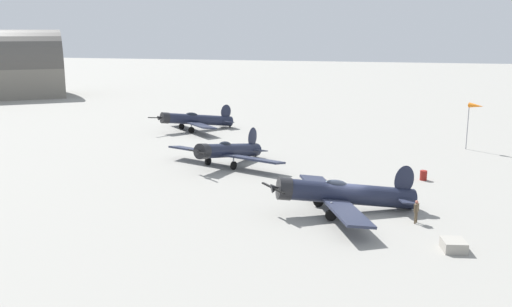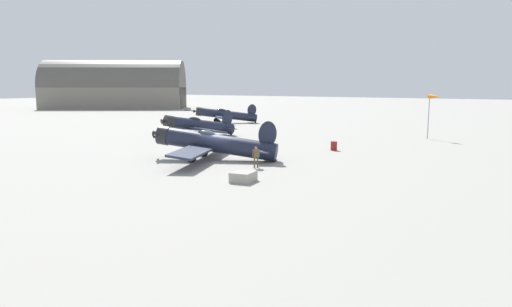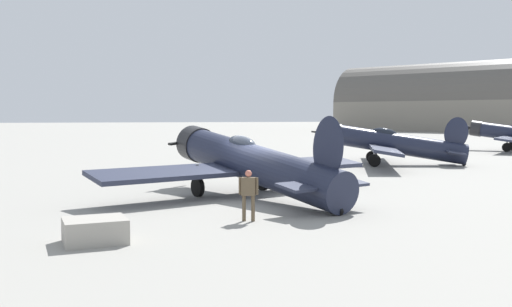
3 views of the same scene
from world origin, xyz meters
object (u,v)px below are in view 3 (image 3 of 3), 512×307
airplane_foreground (248,162)px  equipment_crate (95,231)px  airplane_mid_apron (390,143)px  ground_crew_mechanic (248,190)px

airplane_foreground → equipment_crate: bearing=119.0°
airplane_mid_apron → ground_crew_mechanic: size_ratio=7.92×
airplane_foreground → equipment_crate: (-5.56, -7.31, -1.08)m
airplane_foreground → equipment_crate: 9.25m
airplane_mid_apron → equipment_crate: size_ratio=7.07×
airplane_foreground → airplane_mid_apron: 17.23m
airplane_mid_apron → ground_crew_mechanic: 21.85m
equipment_crate → airplane_mid_apron: bearing=48.3°
airplane_foreground → airplane_mid_apron: bearing=-67.8°
airplane_foreground → airplane_mid_apron: size_ratio=0.96×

